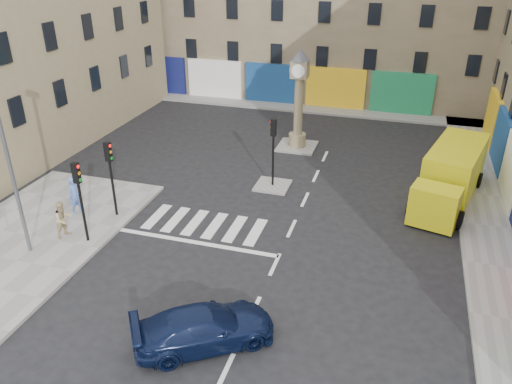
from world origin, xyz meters
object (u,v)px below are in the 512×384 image
at_px(traffic_light_left_far, 110,167).
at_px(lamp_post, 6,149).
at_px(traffic_light_island, 273,142).
at_px(pedestrian_tan, 63,219).
at_px(pedestrian_blue, 75,195).
at_px(navy_sedan, 204,327).
at_px(traffic_light_left_near, 79,190).
at_px(clock_pillar, 299,93).
at_px(yellow_van, 451,175).

xyz_separation_m(traffic_light_left_far, lamp_post, (-1.90, -3.80, 2.17)).
xyz_separation_m(traffic_light_island, pedestrian_tan, (-7.44, -7.76, -1.60)).
xyz_separation_m(traffic_light_island, pedestrian_blue, (-8.19, -5.78, -1.51)).
relative_size(pedestrian_blue, pedestrian_tan, 1.11).
relative_size(navy_sedan, pedestrian_tan, 2.73).
relative_size(traffic_light_left_near, navy_sedan, 0.80).
bearing_deg(lamp_post, pedestrian_tan, 62.02).
bearing_deg(pedestrian_tan, lamp_post, 170.23).
relative_size(traffic_light_left_near, traffic_light_left_far, 1.00).
bearing_deg(traffic_light_left_near, traffic_light_island, 51.07).
distance_m(traffic_light_left_near, pedestrian_blue, 3.17).
relative_size(traffic_light_island, navy_sedan, 0.80).
xyz_separation_m(navy_sedan, pedestrian_tan, (-8.37, 4.24, 0.33)).
relative_size(traffic_light_left_near, lamp_post, 0.45).
relative_size(lamp_post, clock_pillar, 1.36).
bearing_deg(pedestrian_tan, traffic_light_island, -25.57).
xyz_separation_m(navy_sedan, pedestrian_blue, (-9.13, 6.22, 0.41)).
relative_size(lamp_post, yellow_van, 1.08).
bearing_deg(clock_pillar, pedestrian_blue, -124.83).
height_order(traffic_light_left_near, lamp_post, lamp_post).
relative_size(traffic_light_left_far, navy_sedan, 0.80).
height_order(clock_pillar, pedestrian_blue, clock_pillar).
xyz_separation_m(traffic_light_left_near, yellow_van, (15.28, 9.07, -1.29)).
bearing_deg(traffic_light_island, traffic_light_left_near, -128.93).
bearing_deg(clock_pillar, navy_sedan, -87.02).
bearing_deg(navy_sedan, yellow_van, -65.53).
bearing_deg(pedestrian_blue, navy_sedan, -98.85).
relative_size(lamp_post, pedestrian_blue, 4.44).
relative_size(navy_sedan, yellow_van, 0.60).
bearing_deg(pedestrian_blue, traffic_light_island, -29.40).
bearing_deg(lamp_post, navy_sedan, -17.02).
relative_size(traffic_light_left_far, traffic_light_island, 1.00).
bearing_deg(lamp_post, clock_pillar, 61.65).
distance_m(pedestrian_blue, pedestrian_tan, 2.12).
height_order(traffic_light_island, clock_pillar, clock_pillar).
height_order(clock_pillar, navy_sedan, clock_pillar).
distance_m(traffic_light_island, lamp_post, 12.52).
xyz_separation_m(lamp_post, navy_sedan, (9.14, -2.80, -4.12)).
height_order(traffic_light_left_near, pedestrian_tan, traffic_light_left_near).
relative_size(clock_pillar, navy_sedan, 1.32).
bearing_deg(traffic_light_island, clock_pillar, 90.00).
height_order(traffic_light_left_near, traffic_light_island, traffic_light_left_near).
bearing_deg(traffic_light_left_near, traffic_light_left_far, 90.00).
distance_m(traffic_light_left_near, traffic_light_island, 10.03).
distance_m(yellow_van, pedestrian_tan, 18.74).
bearing_deg(pedestrian_blue, yellow_van, -42.29).
bearing_deg(yellow_van, clock_pillar, 166.64).
bearing_deg(pedestrian_blue, clock_pillar, -9.43).
relative_size(traffic_light_left_far, pedestrian_tan, 2.19).
xyz_separation_m(traffic_light_island, yellow_van, (8.98, 1.27, -1.26)).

